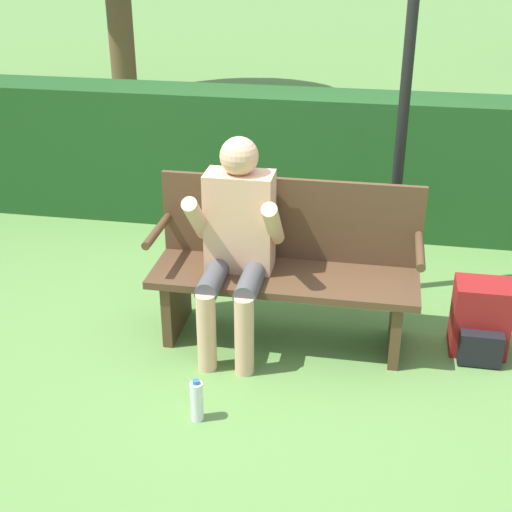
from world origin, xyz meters
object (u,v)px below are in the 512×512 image
water_bottle (197,401)px  backpack (480,321)px  park_bench (286,266)px  person_seated (237,236)px  signpost (409,47)px

water_bottle → backpack: bearing=31.7°
park_bench → person_seated: bearing=-155.9°
signpost → person_seated: bearing=-138.4°
backpack → signpost: size_ratio=0.16×
park_bench → water_bottle: bearing=-109.4°
park_bench → person_seated: 0.37m
park_bench → person_seated: person_seated is taller
park_bench → backpack: park_bench is taller
park_bench → signpost: signpost is taller
person_seated → water_bottle: bearing=-93.6°
backpack → signpost: bearing=128.2°
park_bench → signpost: size_ratio=0.55×
signpost → park_bench: bearing=-132.8°
backpack → signpost: signpost is taller
water_bottle → park_bench: bearing=70.6°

